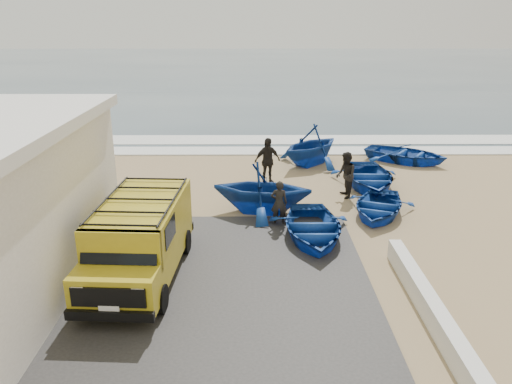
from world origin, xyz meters
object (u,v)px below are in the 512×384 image
object	(u,v)px
boat_mid_left	(262,188)
boat_far_right	(406,154)
boat_near_right	(378,206)
fisherman_front	(279,203)
fisherman_middle	(346,175)
fisherman_back	(267,161)
boat_far_left	(311,145)
van	(140,237)
parapet	(428,305)
boat_near_left	(312,227)
boat_mid_right	(369,177)

from	to	relation	value
boat_mid_left	boat_far_right	bearing A→B (deg)	-37.89
boat_near_right	fisherman_front	size ratio (longest dim) A/B	2.19
fisherman_middle	boat_near_right	bearing A→B (deg)	19.22
fisherman_middle	fisherman_back	size ratio (longest dim) A/B	0.92
boat_mid_left	fisherman_back	size ratio (longest dim) A/B	1.78
boat_far_left	fisherman_middle	distance (m)	4.59
van	boat_far_right	xyz separation A→B (m)	(10.23, 11.05, -0.75)
parapet	boat_near_right	world-z (taller)	boat_near_right
boat_far_right	fisherman_back	bearing A→B (deg)	148.97
parapet	boat_mid_left	size ratio (longest dim) A/B	1.73
fisherman_front	fisherman_back	world-z (taller)	fisherman_back
fisherman_middle	boat_far_left	bearing A→B (deg)	-174.26
van	boat_near_left	bearing A→B (deg)	29.08
boat_near_left	boat_mid_left	distance (m)	2.77
boat_far_right	boat_mid_right	bearing A→B (deg)	178.27
fisherman_back	boat_far_left	bearing A→B (deg)	29.19
boat_near_right	boat_far_left	distance (m)	6.62
parapet	fisherman_back	world-z (taller)	fisherman_back
boat_far_right	fisherman_back	xyz separation A→B (m)	(-6.69, -3.20, 0.57)
fisherman_front	fisherman_back	xyz separation A→B (m)	(-0.27, 4.36, 0.21)
boat_near_left	boat_mid_right	size ratio (longest dim) A/B	0.94
boat_mid_left	boat_far_left	world-z (taller)	boat_far_left
van	boat_near_left	size ratio (longest dim) A/B	1.36
boat_near_left	boat_near_right	bearing A→B (deg)	37.57
van	boat_near_left	distance (m)	5.39
van	boat_near_left	world-z (taller)	van
parapet	boat_far_left	bearing A→B (deg)	96.20
fisherman_middle	fisherman_back	distance (m)	3.40
boat_far_left	fisherman_back	xyz separation A→B (m)	(-2.11, -2.80, 0.02)
fisherman_middle	boat_near_left	bearing A→B (deg)	-28.41
boat_far_right	boat_near_left	bearing A→B (deg)	-178.48
boat_near_right	fisherman_middle	xyz separation A→B (m)	(-0.83, 1.87, 0.54)
van	parapet	bearing A→B (deg)	-12.23
fisherman_front	van	bearing A→B (deg)	47.41
parapet	boat_far_left	size ratio (longest dim) A/B	1.67
boat_far_right	fisherman_middle	xyz separation A→B (m)	(-3.76, -4.91, 0.49)
fisherman_back	boat_far_right	bearing A→B (deg)	1.69
van	boat_mid_left	bearing A→B (deg)	57.63
boat_mid_left	boat_near_right	bearing A→B (deg)	-85.18
van	fisherman_back	size ratio (longest dim) A/B	2.61
boat_near_left	boat_mid_right	world-z (taller)	boat_mid_right
boat_far_right	fisherman_back	size ratio (longest dim) A/B	1.98
fisherman_front	fisherman_middle	bearing A→B (deg)	-130.31
fisherman_middle	fisherman_back	world-z (taller)	fisherman_back
boat_far_left	fisherman_middle	xyz separation A→B (m)	(0.83, -4.51, -0.06)
boat_mid_left	fisherman_back	distance (m)	3.28
van	boat_far_left	bearing A→B (deg)	65.22
boat_near_right	van	bearing A→B (deg)	-128.51
boat_near_right	boat_far_left	bearing A→B (deg)	125.72
boat_near_left	parapet	bearing A→B (deg)	-62.79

